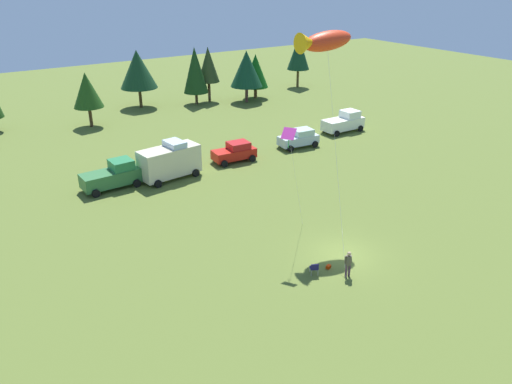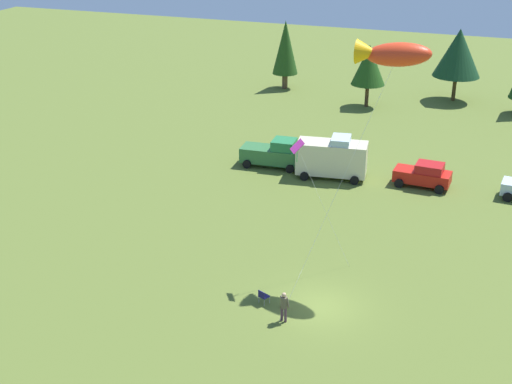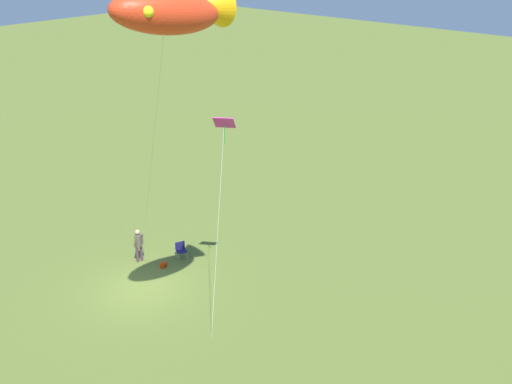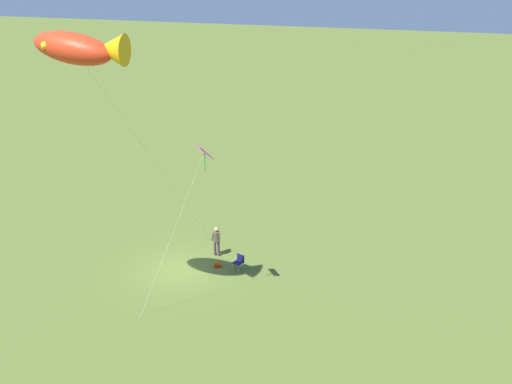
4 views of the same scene
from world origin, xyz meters
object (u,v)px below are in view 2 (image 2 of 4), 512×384
Objects in this scene: backpack_on_grass at (284,305)px; kite_large_fish at (391,54)px; folding_chair at (263,296)px; kite_diamond_rainbow at (299,150)px; van_camper_beige at (332,157)px; truck_green_flatbed at (274,153)px; person_kite_flyer at (284,305)px; car_red_sedan at (424,175)px.

kite_large_fish is (3.78, 6.20, 12.78)m from backpack_on_grass.
kite_diamond_rainbow is (0.70, 3.88, 7.23)m from folding_chair.
truck_green_flatbed is at bearing 165.10° from van_camper_beige.
person_kite_flyer is at bearing -89.99° from van_camper_beige.
car_red_sedan is (6.06, 19.67, 0.46)m from folding_chair.
kite_large_fish is at bearing 58.60° from backpack_on_grass.
folding_chair is 0.16× the size of truck_green_flatbed.
car_red_sedan is 0.31× the size of kite_large_fish.
backpack_on_grass is (1.20, 0.04, -0.38)m from folding_chair.
truck_green_flatbed is (-7.55, 21.11, 0.08)m from person_kite_flyer.
backpack_on_grass is 21.08m from truck_green_flatbed.
kite_large_fish is (10.94, -13.60, 11.79)m from truck_green_flatbed.
van_camper_beige reaches higher than truck_green_flatbed.
kite_large_fish is at bearing -90.71° from car_red_sedan.
truck_green_flatbed reaches higher than car_red_sedan.
person_kite_flyer is 21.41m from car_red_sedan.
person_kite_flyer is 20.60m from van_camper_beige.
van_camper_beige reaches higher than person_kite_flyer.
person_kite_flyer is at bearing -102.76° from folding_chair.
car_red_sedan is at bearing 8.63° from folding_chair.
truck_green_flatbed is 0.91× the size of van_camper_beige.
kite_large_fish is at bearing -13.06° from person_kite_flyer.
kite_large_fish reaches higher than folding_chair.
kite_diamond_rainbow reaches higher than backpack_on_grass.
backpack_on_grass is 19.31m from van_camper_beige.
kite_diamond_rainbow is at bearing 21.04° from person_kite_flyer.
truck_green_flatbed reaches higher than person_kite_flyer.
folding_chair is at bearing 62.74° from person_kite_flyer.
backpack_on_grass is at bearing -73.12° from truck_green_flatbed.
kite_diamond_rainbow is at bearing -90.88° from van_camper_beige.
kite_large_fish reaches higher than kite_diamond_rainbow.
person_kite_flyer is 14.44m from kite_large_fish.
van_camper_beige is at bearing -172.03° from car_red_sedan.
kite_large_fish is 7.11m from kite_diamond_rainbow.
person_kite_flyer is at bearing -114.31° from kite_large_fish.
folding_chair is at bearing -76.29° from truck_green_flatbed.
kite_large_fish is (3.39, 7.51, 11.87)m from person_kite_flyer.
backpack_on_grass is 0.06× the size of truck_green_flatbed.
car_red_sedan is at bearing -0.80° from person_kite_flyer.
truck_green_flatbed is at bearing 128.82° from kite_large_fish.
person_kite_flyer is 2.10m from folding_chair.
kite_diamond_rainbow is (-4.28, -2.36, -5.17)m from kite_large_fish.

